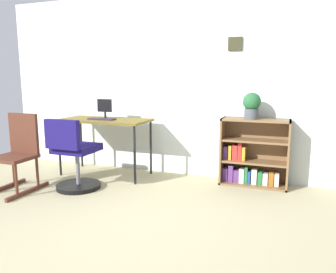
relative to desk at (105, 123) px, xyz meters
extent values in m
plane|color=tan|center=(0.84, -1.70, -0.70)|extent=(6.24, 6.24, 0.00)
cube|color=silver|center=(0.84, 0.45, 0.50)|extent=(5.20, 0.10, 2.41)
cube|color=#33321D|center=(1.63, 0.39, 1.01)|extent=(0.17, 0.02, 0.16)
cube|color=brown|center=(0.00, 0.00, 0.04)|extent=(1.20, 0.57, 0.03)
cylinder|color=black|center=(-0.56, -0.25, -0.34)|extent=(0.03, 0.03, 0.73)
cylinder|color=black|center=(0.56, -0.25, -0.34)|extent=(0.03, 0.03, 0.73)
cylinder|color=black|center=(-0.56, 0.25, -0.34)|extent=(0.03, 0.03, 0.73)
cylinder|color=black|center=(0.56, 0.25, -0.34)|extent=(0.03, 0.03, 0.73)
cylinder|color=#262628|center=(-0.02, 0.05, 0.06)|extent=(0.19, 0.19, 0.01)
cylinder|color=#262628|center=(-0.02, 0.05, 0.11)|extent=(0.03, 0.03, 0.08)
cube|color=black|center=(-0.02, 0.04, 0.23)|extent=(0.21, 0.02, 0.17)
cube|color=#2B2035|center=(0.00, -0.07, 0.07)|extent=(0.36, 0.13, 0.02)
cylinder|color=black|center=(-0.01, -0.62, -0.68)|extent=(0.52, 0.52, 0.05)
cylinder|color=slate|center=(-0.01, -0.62, -0.45)|extent=(0.05, 0.05, 0.39)
cube|color=#181054|center=(-0.01, -0.62, -0.22)|extent=(0.44, 0.44, 0.08)
cube|color=#181054|center=(-0.01, -0.87, -0.01)|extent=(0.42, 0.07, 0.33)
cube|color=#50291C|center=(-0.80, -0.97, -0.68)|extent=(0.04, 0.64, 0.04)
cube|color=#50291C|center=(-0.44, -0.97, -0.68)|extent=(0.04, 0.64, 0.04)
cylinder|color=#50291C|center=(-0.44, -1.13, -0.49)|extent=(0.03, 0.03, 0.34)
cylinder|color=#50291C|center=(-0.80, -0.81, -0.49)|extent=(0.03, 0.03, 0.34)
cylinder|color=#50291C|center=(-0.44, -0.81, -0.49)|extent=(0.03, 0.03, 0.34)
cube|color=#50291C|center=(-0.62, -0.97, -0.30)|extent=(0.42, 0.40, 0.04)
cube|color=#50291C|center=(-0.62, -0.79, -0.05)|extent=(0.40, 0.04, 0.47)
cube|color=brown|center=(1.54, 0.22, -0.29)|extent=(0.02, 0.30, 0.82)
cube|color=brown|center=(2.32, 0.22, -0.29)|extent=(0.02, 0.30, 0.82)
cube|color=brown|center=(1.93, 0.22, 0.10)|extent=(0.80, 0.30, 0.02)
cube|color=brown|center=(1.93, 0.22, -0.69)|extent=(0.80, 0.30, 0.02)
cube|color=brown|center=(1.93, 0.36, -0.29)|extent=(0.80, 0.02, 0.82)
cube|color=brown|center=(1.93, 0.22, -0.41)|extent=(0.75, 0.28, 0.02)
cube|color=brown|center=(1.93, 0.22, -0.15)|extent=(0.75, 0.28, 0.02)
cube|color=#593372|center=(1.59, 0.21, -0.59)|extent=(0.06, 0.11, 0.17)
cube|color=#593372|center=(1.66, 0.21, -0.57)|extent=(0.06, 0.13, 0.21)
cube|color=#593372|center=(1.73, 0.21, -0.60)|extent=(0.07, 0.11, 0.15)
cube|color=beige|center=(1.79, 0.21, -0.59)|extent=(0.06, 0.12, 0.18)
cube|color=#237238|center=(1.85, 0.21, -0.58)|extent=(0.03, 0.11, 0.20)
cube|color=#1E478C|center=(1.88, 0.21, -0.60)|extent=(0.03, 0.13, 0.15)
cube|color=beige|center=(1.94, 0.21, -0.59)|extent=(0.06, 0.11, 0.18)
cube|color=#237238|center=(2.01, 0.21, -0.60)|extent=(0.05, 0.10, 0.16)
cube|color=beige|center=(2.07, 0.21, -0.61)|extent=(0.06, 0.09, 0.14)
cube|color=#99591E|center=(2.14, 0.21, -0.60)|extent=(0.06, 0.11, 0.16)
cube|color=beige|center=(2.20, 0.21, -0.60)|extent=(0.05, 0.10, 0.15)
cube|color=#593372|center=(1.59, 0.21, -0.32)|extent=(0.05, 0.10, 0.16)
cube|color=#B79323|center=(1.64, 0.21, -0.31)|extent=(0.03, 0.11, 0.17)
cube|color=#B22D28|center=(1.70, 0.21, -0.30)|extent=(0.06, 0.11, 0.18)
cube|color=#B22D28|center=(1.76, 0.21, -0.29)|extent=(0.05, 0.11, 0.22)
cube|color=#B79323|center=(1.81, 0.21, -0.31)|extent=(0.04, 0.11, 0.17)
cylinder|color=#474C51|center=(1.88, 0.20, 0.18)|extent=(0.16, 0.16, 0.12)
sphere|color=#255E32|center=(1.88, 0.20, 0.32)|extent=(0.21, 0.21, 0.21)
camera|label=1|loc=(2.31, -3.79, 0.58)|focal=35.31mm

